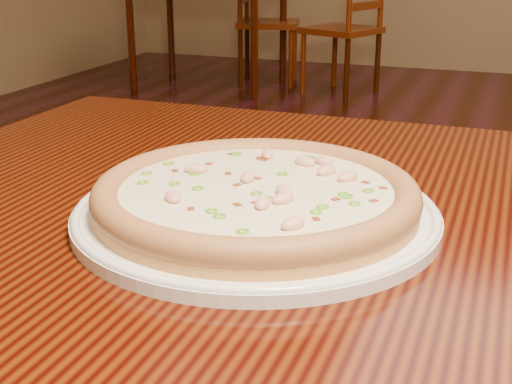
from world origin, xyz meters
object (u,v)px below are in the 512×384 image
(plate, at_px, (256,212))
(chair_b, at_px, (349,30))
(hero_table, at_px, (381,307))
(pizza, at_px, (256,195))
(chair_a, at_px, (261,22))

(plate, relative_size, chair_b, 0.38)
(hero_table, distance_m, pizza, 0.18)
(plate, xyz_separation_m, pizza, (0.00, 0.00, 0.02))
(chair_b, bearing_deg, chair_a, 163.51)
(chair_a, xyz_separation_m, chair_b, (0.69, -0.21, 0.00))
(hero_table, xyz_separation_m, chair_b, (-0.98, 4.06, -0.21))
(plate, xyz_separation_m, chair_b, (-0.86, 4.11, -0.32))
(chair_a, bearing_deg, pizza, -70.24)
(hero_table, relative_size, plate, 3.35)
(chair_a, distance_m, chair_b, 0.72)
(plate, height_order, chair_b, chair_b)
(pizza, distance_m, chair_b, 4.21)
(hero_table, bearing_deg, pizza, -157.41)
(hero_table, bearing_deg, chair_a, 111.38)
(hero_table, relative_size, chair_b, 1.26)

